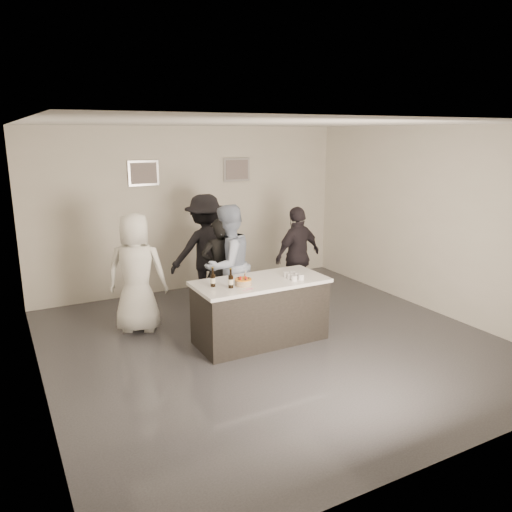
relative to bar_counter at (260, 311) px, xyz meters
name	(u,v)px	position (x,y,z in m)	size (l,w,h in m)	color
floor	(273,342)	(0.13, -0.14, -0.45)	(6.00, 6.00, 0.00)	#3D3D42
ceiling	(275,123)	(0.13, -0.14, 2.55)	(6.00, 6.00, 0.00)	white
wall_back	(193,209)	(0.13, 2.86, 1.05)	(6.00, 0.04, 3.00)	silver
wall_front	(455,305)	(0.13, -3.14, 1.05)	(6.00, 0.04, 3.00)	silver
wall_left	(31,266)	(-2.87, -0.14, 1.05)	(0.04, 6.00, 3.00)	silver
wall_right	(434,221)	(3.13, -0.14, 1.05)	(0.04, 6.00, 3.00)	silver
picture_left	(143,173)	(-0.77, 2.83, 1.75)	(0.54, 0.04, 0.44)	#B2B2B7
picture_right	(236,170)	(1.03, 2.83, 1.75)	(0.54, 0.04, 0.44)	#B2B2B7
bar_counter	(260,311)	(0.00, 0.00, 0.00)	(1.86, 0.86, 0.90)	white
cake	(243,282)	(-0.32, -0.10, 0.49)	(0.23, 0.23, 0.08)	orange
beer_bottle_a	(213,277)	(-0.70, 0.04, 0.58)	(0.07, 0.07, 0.26)	black
beer_bottle_b	(231,278)	(-0.51, -0.13, 0.58)	(0.07, 0.07, 0.26)	black
tumbler_cluster	(294,276)	(0.45, -0.15, 0.49)	(0.19, 0.30, 0.08)	gold
candles	(250,289)	(-0.32, -0.30, 0.45)	(0.24, 0.08, 0.01)	pink
person_main_black	(220,270)	(-0.16, 1.00, 0.37)	(0.60, 0.39, 1.64)	black
person_main_blue	(227,265)	(-0.11, 0.85, 0.48)	(0.90, 0.70, 1.85)	#93A3C0
person_guest_left	(137,273)	(-1.41, 1.20, 0.44)	(0.87, 0.57, 1.78)	white
person_guest_right	(298,256)	(1.35, 1.13, 0.39)	(0.99, 0.41, 1.69)	#272228
person_guest_back	(206,250)	(-0.05, 1.85, 0.50)	(1.22, 0.70, 1.89)	black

